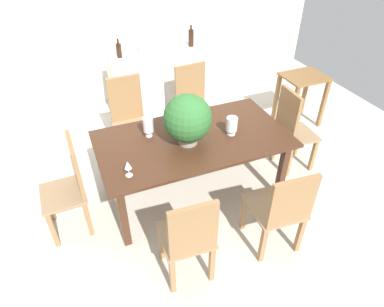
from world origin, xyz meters
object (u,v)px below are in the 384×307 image
object	(u,v)px
chair_head_end	(71,183)
crystal_vase_left	(232,125)
chair_far_right	(194,102)
crystal_vase_center_near	(148,125)
flower_centerpiece	(188,119)
wine_glass	(128,166)
chair_foot_end	(291,128)
wine_bottle_amber	(191,38)
chair_near_right	(282,208)
kitchen_counter	(161,85)
side_table	(302,89)
chair_near_left	(189,237)
dining_table	(193,145)
wine_bottle_tall	(119,50)
chair_far_left	(129,115)
wine_bottle_clear	(141,45)

from	to	relation	value
chair_head_end	crystal_vase_left	bearing A→B (deg)	85.41
chair_far_right	crystal_vase_center_near	xyz separation A→B (m)	(-0.83, -0.81, 0.31)
flower_centerpiece	crystal_vase_center_near	distance (m)	0.44
flower_centerpiece	crystal_vase_center_near	world-z (taller)	flower_centerpiece
chair_far_right	wine_glass	distance (m)	1.80
chair_far_right	crystal_vase_center_near	world-z (taller)	chair_far_right
flower_centerpiece	wine_glass	size ratio (longest dim) A/B	3.31
chair_far_right	chair_foot_end	distance (m)	1.30
wine_bottle_amber	chair_near_right	bearing A→B (deg)	-96.32
chair_head_end	wine_bottle_amber	world-z (taller)	wine_bottle_amber
crystal_vase_left	kitchen_counter	world-z (taller)	kitchen_counter
wine_glass	kitchen_counter	xyz separation A→B (m)	(0.97, 2.13, -0.38)
chair_head_end	crystal_vase_center_near	xyz separation A→B (m)	(0.84, 0.20, 0.33)
crystal_vase_center_near	side_table	size ratio (longest dim) A/B	0.29
chair_near_left	kitchen_counter	xyz separation A→B (m)	(0.67, 2.80, -0.05)
dining_table	crystal_vase_left	bearing A→B (deg)	-12.36
flower_centerpiece	wine_glass	world-z (taller)	flower_centerpiece
wine_bottle_tall	chair_foot_end	bearing A→B (deg)	-50.02
wine_bottle_amber	side_table	xyz separation A→B (m)	(1.26, -1.08, -0.55)
chair_far_left	wine_glass	xyz separation A→B (m)	(-0.30, -1.33, 0.29)
chair_foot_end	crystal_vase_left	world-z (taller)	chair_foot_end
chair_near_right	wine_glass	bearing A→B (deg)	-25.46
chair_near_left	kitchen_counter	bearing A→B (deg)	-100.27
chair_near_left	chair_foot_end	xyz separation A→B (m)	(1.69, 1.00, 0.03)
chair_head_end	chair_foot_end	bearing A→B (deg)	88.57
kitchen_counter	wine_glass	bearing A→B (deg)	-114.48
chair_far_left	chair_head_end	bearing A→B (deg)	-130.46
chair_near_right	wine_glass	size ratio (longest dim) A/B	6.19
chair_far_right	flower_centerpiece	distance (m)	1.27
wine_bottle_tall	crystal_vase_center_near	bearing A→B (deg)	-93.29
flower_centerpiece	wine_bottle_amber	bearing A→B (deg)	67.01
chair_head_end	wine_bottle_clear	distance (m)	2.34
crystal_vase_center_near	chair_foot_end	bearing A→B (deg)	-6.80
flower_centerpiece	kitchen_counter	distance (m)	1.96
chair_foot_end	side_table	distance (m)	1.12
dining_table	chair_near_left	size ratio (longest dim) A/B	1.97
chair_head_end	flower_centerpiece	world-z (taller)	flower_centerpiece
chair_far_right	wine_glass	size ratio (longest dim) A/B	6.74
wine_bottle_tall	side_table	xyz separation A→B (m)	(2.32, -1.04, -0.53)
wine_glass	wine_bottle_tall	size ratio (longest dim) A/B	0.62
chair_far_right	wine_glass	world-z (taller)	chair_far_right
chair_near_right	crystal_vase_left	size ratio (longest dim) A/B	4.92
kitchen_counter	side_table	world-z (taller)	kitchen_counter
chair_head_end	crystal_vase_left	size ratio (longest dim) A/B	5.19
wine_glass	wine_bottle_tall	xyz separation A→B (m)	(0.43, 2.18, 0.21)
chair_near_right	wine_bottle_clear	bearing A→B (deg)	-77.13
wine_bottle_clear	wine_bottle_tall	size ratio (longest dim) A/B	1.13
wine_glass	wine_bottle_amber	world-z (taller)	wine_bottle_amber
kitchen_counter	wine_bottle_tall	world-z (taller)	wine_bottle_tall
chair_far_right	wine_bottle_clear	bearing A→B (deg)	110.50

